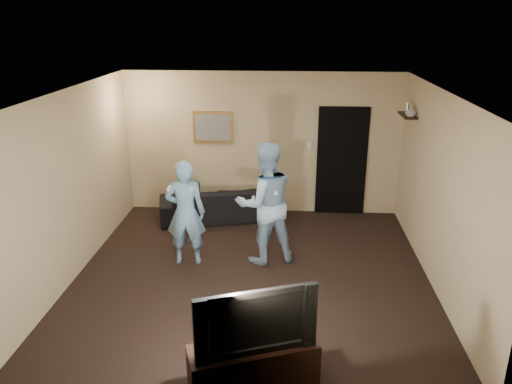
# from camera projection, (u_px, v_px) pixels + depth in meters

# --- Properties ---
(ground) EXTENTS (5.00, 5.00, 0.00)m
(ground) POSITION_uv_depth(u_px,v_px,m) (252.00, 274.00, 7.19)
(ground) COLOR black
(ground) RESTS_ON ground
(ceiling) EXTENTS (5.00, 5.00, 0.04)m
(ceiling) POSITION_uv_depth(u_px,v_px,m) (252.00, 92.00, 6.31)
(ceiling) COLOR silver
(ceiling) RESTS_ON wall_back
(wall_back) EXTENTS (5.00, 0.04, 2.60)m
(wall_back) POSITION_uv_depth(u_px,v_px,m) (262.00, 144.00, 9.10)
(wall_back) COLOR tan
(wall_back) RESTS_ON ground
(wall_front) EXTENTS (5.00, 0.04, 2.60)m
(wall_front) POSITION_uv_depth(u_px,v_px,m) (230.00, 282.00, 4.40)
(wall_front) COLOR tan
(wall_front) RESTS_ON ground
(wall_left) EXTENTS (0.04, 5.00, 2.60)m
(wall_left) POSITION_uv_depth(u_px,v_px,m) (72.00, 185.00, 6.91)
(wall_left) COLOR tan
(wall_left) RESTS_ON ground
(wall_right) EXTENTS (0.04, 5.00, 2.60)m
(wall_right) POSITION_uv_depth(u_px,v_px,m) (440.00, 193.00, 6.59)
(wall_right) COLOR tan
(wall_right) RESTS_ON ground
(sofa) EXTENTS (2.16, 1.25, 0.59)m
(sofa) POSITION_uv_depth(u_px,v_px,m) (216.00, 203.00, 9.05)
(sofa) COLOR black
(sofa) RESTS_ON ground
(throw_pillow) EXTENTS (0.42, 0.14, 0.42)m
(throw_pillow) POSITION_uv_depth(u_px,v_px,m) (188.00, 193.00, 9.02)
(throw_pillow) COLOR #194B3A
(throw_pillow) RESTS_ON sofa
(painting_frame) EXTENTS (0.72, 0.05, 0.57)m
(painting_frame) POSITION_uv_depth(u_px,v_px,m) (213.00, 127.00, 9.03)
(painting_frame) COLOR olive
(painting_frame) RESTS_ON wall_back
(painting_canvas) EXTENTS (0.62, 0.01, 0.47)m
(painting_canvas) POSITION_uv_depth(u_px,v_px,m) (213.00, 128.00, 9.01)
(painting_canvas) COLOR slate
(painting_canvas) RESTS_ON painting_frame
(doorway) EXTENTS (0.90, 0.06, 2.00)m
(doorway) POSITION_uv_depth(u_px,v_px,m) (342.00, 162.00, 9.08)
(doorway) COLOR black
(doorway) RESTS_ON ground
(light_switch) EXTENTS (0.08, 0.02, 0.12)m
(light_switch) POSITION_uv_depth(u_px,v_px,m) (309.00, 145.00, 9.02)
(light_switch) COLOR silver
(light_switch) RESTS_ON wall_back
(wall_shelf) EXTENTS (0.20, 0.60, 0.03)m
(wall_shelf) POSITION_uv_depth(u_px,v_px,m) (408.00, 115.00, 8.05)
(wall_shelf) COLOR black
(wall_shelf) RESTS_ON wall_right
(shelf_vase) EXTENTS (0.20, 0.20, 0.17)m
(shelf_vase) POSITION_uv_depth(u_px,v_px,m) (411.00, 111.00, 7.84)
(shelf_vase) COLOR #9F9FA3
(shelf_vase) RESTS_ON wall_shelf
(shelf_figurine) EXTENTS (0.06, 0.06, 0.18)m
(shelf_figurine) POSITION_uv_depth(u_px,v_px,m) (407.00, 108.00, 8.07)
(shelf_figurine) COLOR silver
(shelf_figurine) RESTS_ON wall_shelf
(tv_console) EXTENTS (1.34, 0.82, 0.46)m
(tv_console) POSITION_uv_depth(u_px,v_px,m) (253.00, 365.00, 4.94)
(tv_console) COLOR black
(tv_console) RESTS_ON ground
(television) EXTENTS (1.17, 0.55, 0.68)m
(television) POSITION_uv_depth(u_px,v_px,m) (253.00, 316.00, 4.75)
(television) COLOR black
(television) RESTS_ON tv_console
(wii_player_left) EXTENTS (0.60, 0.50, 1.59)m
(wii_player_left) POSITION_uv_depth(u_px,v_px,m) (186.00, 213.00, 7.27)
(wii_player_left) COLOR #79A9D1
(wii_player_left) RESTS_ON ground
(wii_player_right) EXTENTS (1.08, 0.96, 1.84)m
(wii_player_right) POSITION_uv_depth(u_px,v_px,m) (265.00, 203.00, 7.30)
(wii_player_right) COLOR #99BFDF
(wii_player_right) RESTS_ON ground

